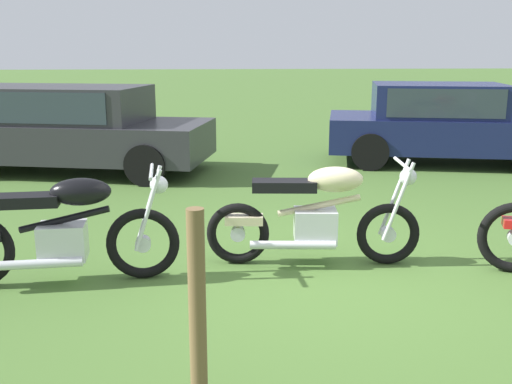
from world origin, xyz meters
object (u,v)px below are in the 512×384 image
object	(u,v)px
motorcycle_black	(63,231)
car_navy	(441,119)
motorcycle_cream	(316,215)
car_charcoal	(63,122)
fence_post_wooden	(197,310)

from	to	relation	value
motorcycle_black	car_navy	world-z (taller)	car_navy
motorcycle_cream	car_charcoal	bearing A→B (deg)	130.86
car_charcoal	car_navy	xyz separation A→B (m)	(6.61, 0.25, -0.04)
motorcycle_cream	car_charcoal	size ratio (longest dim) A/B	0.43
motorcycle_black	fence_post_wooden	size ratio (longest dim) A/B	1.75
motorcycle_black	fence_post_wooden	xyz separation A→B (m)	(1.21, -1.95, 0.11)
motorcycle_black	car_charcoal	distance (m)	5.21
car_navy	fence_post_wooden	world-z (taller)	car_navy
car_charcoal	fence_post_wooden	world-z (taller)	car_charcoal
car_charcoal	fence_post_wooden	bearing A→B (deg)	-58.44
car_charcoal	car_navy	world-z (taller)	same
car_charcoal	car_navy	distance (m)	6.62
car_charcoal	fence_post_wooden	size ratio (longest dim) A/B	4.00
car_navy	fence_post_wooden	size ratio (longest dim) A/B	3.73
motorcycle_cream	car_navy	size ratio (longest dim) A/B	0.46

